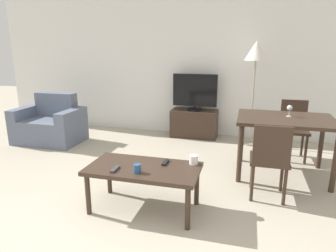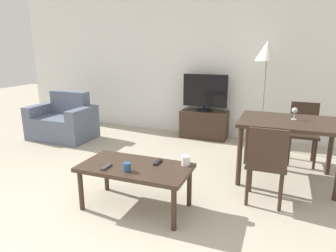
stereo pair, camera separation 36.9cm
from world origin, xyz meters
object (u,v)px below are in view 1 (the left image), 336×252
(dining_table, at_px, (285,125))
(dining_chair_far, at_px, (293,126))
(armchair, at_px, (50,125))
(cup_white_near, at_px, (194,160))
(tv_stand, at_px, (194,124))
(tv, at_px, (195,92))
(dining_chair_near, at_px, (270,157))
(remote_primary, at_px, (165,162))
(floor_lamp, at_px, (256,55))
(cup_colored_far, at_px, (137,169))
(coffee_table, at_px, (144,172))
(remote_secondary, at_px, (115,169))
(wine_glass_left, at_px, (290,109))

(dining_table, height_order, dining_chair_far, dining_chair_far)
(armchair, distance_m, cup_white_near, 3.17)
(tv_stand, relative_size, cup_white_near, 8.85)
(tv, xyz_separation_m, dining_chair_near, (1.18, -2.10, -0.34))
(armchair, relative_size, remote_primary, 7.26)
(floor_lamp, bearing_deg, tv, 169.75)
(dining_chair_far, distance_m, remote_primary, 2.33)
(tv_stand, height_order, cup_colored_far, cup_colored_far)
(floor_lamp, bearing_deg, armchair, -167.28)
(armchair, relative_size, dining_chair_near, 1.29)
(dining_table, relative_size, floor_lamp, 0.68)
(coffee_table, bearing_deg, dining_chair_near, 24.14)
(armchair, distance_m, dining_chair_near, 3.72)
(cup_white_near, height_order, cup_colored_far, cup_white_near)
(coffee_table, distance_m, remote_secondary, 0.28)
(cup_colored_far, distance_m, wine_glass_left, 2.11)
(tv_stand, xyz_separation_m, coffee_table, (-0.02, -2.65, 0.16))
(dining_chair_near, xyz_separation_m, remote_primary, (-1.03, -0.40, -0.01))
(dining_table, bearing_deg, dining_chair_far, 74.45)
(tv, bearing_deg, dining_table, -44.84)
(tv_stand, distance_m, remote_secondary, 2.81)
(remote_secondary, bearing_deg, remote_primary, 35.03)
(remote_secondary, distance_m, cup_white_near, 0.78)
(tv_stand, height_order, floor_lamp, floor_lamp)
(coffee_table, height_order, dining_chair_near, dining_chair_near)
(tv_stand, relative_size, dining_chair_near, 0.98)
(tv, bearing_deg, remote_primary, -86.37)
(coffee_table, bearing_deg, remote_primary, 38.35)
(coffee_table, bearing_deg, dining_table, 41.91)
(tv, bearing_deg, wine_glass_left, -42.56)
(wine_glass_left, bearing_deg, dining_table, -120.88)
(armchair, height_order, remote_secondary, armchair)
(armchair, xyz_separation_m, dining_table, (3.73, -0.44, 0.36))
(dining_chair_far, xyz_separation_m, wine_glass_left, (-0.16, -0.66, 0.38))
(armchair, distance_m, remote_secondary, 2.80)
(tv, bearing_deg, dining_chair_far, -22.42)
(coffee_table, xyz_separation_m, cup_white_near, (0.46, 0.20, 0.10))
(dining_table, distance_m, cup_white_near, 1.43)
(dining_chair_near, bearing_deg, armchair, 161.69)
(dining_table, xyz_separation_m, floor_lamp, (-0.39, 1.20, 0.82))
(tv, relative_size, remote_primary, 5.25)
(dining_chair_far, distance_m, wine_glass_left, 0.77)
(tv, xyz_separation_m, remote_secondary, (-0.26, -2.79, -0.35))
(remote_secondary, xyz_separation_m, wine_glass_left, (1.68, 1.48, 0.39))
(remote_secondary, xyz_separation_m, cup_colored_far, (0.23, 0.00, 0.03))
(cup_white_near, bearing_deg, dining_table, 48.29)
(tv_stand, xyz_separation_m, dining_table, (1.39, -1.38, 0.41))
(remote_secondary, relative_size, cup_white_near, 1.60)
(tv, height_order, cup_colored_far, tv)
(dining_table, xyz_separation_m, cup_white_near, (-0.95, -1.06, -0.15))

